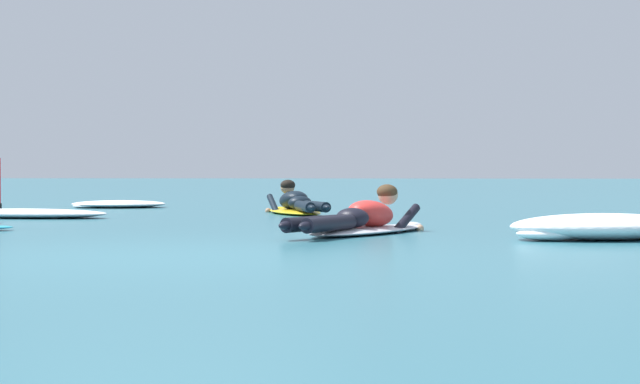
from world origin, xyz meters
TOP-DOWN VIEW (x-y plane):
  - ground_plane at (0.00, 10.00)m, footprint 120.00×120.00m
  - surfer_near at (1.30, 3.09)m, footprint 1.48×2.60m
  - surfer_far at (0.07, 8.02)m, footprint 1.27×2.50m
  - whitewater_front at (3.56, 2.36)m, footprint 1.88×1.20m
  - whitewater_mid_left at (-3.39, 6.47)m, footprint 2.36×1.05m
  - whitewater_mid_right at (-3.24, 10.63)m, footprint 1.77×1.43m

SIDE VIEW (x-z plane):
  - ground_plane at x=0.00m, z-range 0.00..0.00m
  - whitewater_mid_right at x=-3.24m, z-range 0.00..0.12m
  - whitewater_mid_left at x=-3.39m, z-range 0.00..0.12m
  - whitewater_front at x=3.56m, z-range -0.01..0.24m
  - surfer_near at x=1.30m, z-range -0.14..0.40m
  - surfer_far at x=0.07m, z-range -0.13..0.40m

